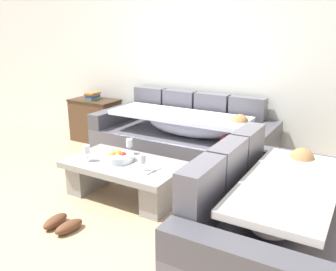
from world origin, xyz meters
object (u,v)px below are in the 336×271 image
Objects in this scene: pair_of_shoes at (62,224)px; couch_near_window at (272,223)px; coffee_table at (125,175)px; wine_glass_near_right at (142,160)px; book_stack_on_cabinet at (93,96)px; open_magazine at (143,168)px; fruit_bowl at (119,157)px; wine_glass_far_back at (129,144)px; side_cabinet at (95,120)px; couch_along_wall at (184,140)px; wine_glass_near_left at (87,150)px.

couch_near_window is at bearing 14.27° from pair_of_shoes.
wine_glass_near_right reaches higher than coffee_table.
open_magazine is at bearing -36.72° from book_stack_on_cabinet.
fruit_bowl is at bearing 86.63° from pair_of_shoes.
wine_glass_far_back is 1.10m from pair_of_shoes.
side_cabinet is (-3.13, 1.67, -0.01)m from couch_near_window.
coffee_table is 2.03m from side_cabinet.
side_cabinet reaches higher than coffee_table.
couch_along_wall is 2.06m from couch_near_window.
wine_glass_near_left reaches higher than open_magazine.
pair_of_shoes is (-0.00, -1.01, -0.45)m from wine_glass_far_back.
couch_along_wall is 7.98× the size of fruit_bowl.
couch_near_window is 1.79m from wine_glass_far_back.
side_cabinet reaches higher than wine_glass_far_back.
wine_glass_near_left is 1.00× the size of wine_glass_far_back.
wine_glass_near_left is at bearing -51.11° from side_cabinet.
open_magazine is (0.60, 0.12, -0.11)m from wine_glass_near_left.
couch_along_wall is at bearing 76.49° from wine_glass_far_back.
wine_glass_near_left is at bearing -50.49° from book_stack_on_cabinet.
wine_glass_near_left reaches higher than coffee_table.
wine_glass_far_back is at bearing 89.74° from pair_of_shoes.
wine_glass_near_right is 0.23× the size of side_cabinet.
open_magazine is at bearing -82.61° from couch_along_wall.
wine_glass_far_back is 0.46m from open_magazine.
fruit_bowl is 0.39× the size of side_cabinet.
side_cabinet is at bearing 128.89° from wine_glass_near_left.
book_stack_on_cabinet is (-0.02, -0.00, 0.38)m from side_cabinet.
wine_glass_far_back is at bearing 100.11° from fruit_bowl.
couch_along_wall reaches higher than pair_of_shoes.
wine_glass_near_left is (-1.93, 0.19, 0.16)m from couch_near_window.
couch_near_window is at bearing -28.12° from side_cabinet.
couch_along_wall is 13.45× the size of wine_glass_near_right.
side_cabinet reaches higher than wine_glass_near_left.
wine_glass_near_left is 0.63m from open_magazine.
couch_near_window is at bearing -11.91° from fruit_bowl.
wine_glass_near_right is (-1.29, 0.24, 0.16)m from couch_near_window.
wine_glass_far_back is 0.59× the size of open_magazine.
side_cabinet is at bearing 4.87° from book_stack_on_cabinet.
fruit_bowl is at bearing 28.37° from wine_glass_near_left.
book_stack_on_cabinet reaches higher than wine_glass_far_back.
couch_along_wall is 1.73m from book_stack_on_cabinet.
book_stack_on_cabinet is at bearing -175.13° from side_cabinet.
book_stack_on_cabinet is at bearing 143.36° from wine_glass_far_back.
couch_along_wall is 1.86× the size of coffee_table.
pair_of_shoes is (0.24, -0.62, -0.45)m from wine_glass_near_left.
fruit_bowl is at bearing -98.67° from couch_along_wall.
couch_near_window is 1.62m from coffee_table.
book_stack_on_cabinet is (-3.15, 1.67, 0.36)m from couch_near_window.
fruit_bowl is 1.69× the size of wine_glass_near_left.
side_cabinet reaches higher than open_magazine.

